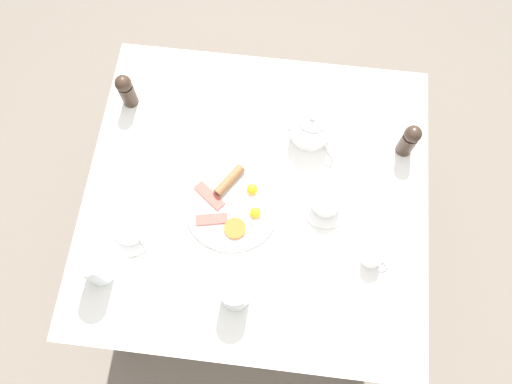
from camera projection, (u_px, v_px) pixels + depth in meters
name	position (u px, v px, depth m)	size (l,w,h in m)	color
ground_plane	(256.00, 252.00, 2.10)	(8.00, 8.00, 0.00)	#70665B
table	(256.00, 203.00, 1.50)	(0.98, 0.93, 0.71)	white
breakfast_plate	(233.00, 204.00, 1.41)	(0.27, 0.27, 0.04)	white
teapot_near	(312.00, 127.00, 1.46)	(0.17, 0.14, 0.12)	white
teacup_with_saucer_left	(128.00, 230.00, 1.37)	(0.14, 0.14, 0.07)	white
teacup_with_saucer_right	(326.00, 202.00, 1.39)	(0.14, 0.14, 0.07)	white
water_glass_tall	(94.00, 267.00, 1.29)	(0.08, 0.08, 0.14)	white
water_glass_short	(235.00, 293.00, 1.28)	(0.08, 0.08, 0.12)	white
creamer_jug	(373.00, 257.00, 1.34)	(0.08, 0.05, 0.06)	white
pepper_grinder	(126.00, 90.00, 1.48)	(0.05, 0.05, 0.13)	#38281E
salt_grinder	(409.00, 140.00, 1.42)	(0.05, 0.05, 0.13)	#38281E
fork_by_plate	(234.00, 110.00, 1.53)	(0.11, 0.14, 0.00)	silver
knife_by_plate	(160.00, 140.00, 1.49)	(0.16, 0.15, 0.00)	silver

